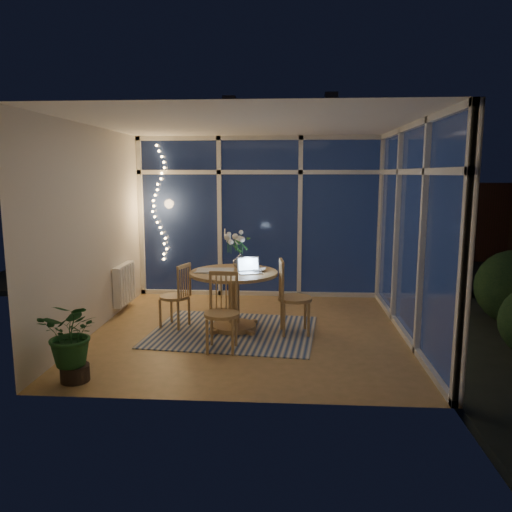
{
  "coord_description": "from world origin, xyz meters",
  "views": [
    {
      "loc": [
        0.48,
        -6.14,
        2.01
      ],
      "look_at": [
        0.05,
        0.25,
        0.95
      ],
      "focal_mm": 35.0,
      "sensor_mm": 36.0,
      "label": 1
    }
  ],
  "objects_px": {
    "chair_left": "(174,295)",
    "flower_vase": "(240,260)",
    "dining_table": "(234,301)",
    "laptop": "(250,265)",
    "potted_plant": "(73,344)",
    "chair_right": "(295,297)",
    "chair_front": "(222,312)"
  },
  "relations": [
    {
      "from": "chair_front",
      "to": "dining_table",
      "type": "bearing_deg",
      "value": 87.62
    },
    {
      "from": "dining_table",
      "to": "chair_left",
      "type": "bearing_deg",
      "value": 176.18
    },
    {
      "from": "dining_table",
      "to": "chair_left",
      "type": "distance_m",
      "value": 0.8
    },
    {
      "from": "chair_left",
      "to": "flower_vase",
      "type": "relative_size",
      "value": 4.13
    },
    {
      "from": "chair_front",
      "to": "chair_right",
      "type": "bearing_deg",
      "value": 40.05
    },
    {
      "from": "chair_left",
      "to": "potted_plant",
      "type": "relative_size",
      "value": 1.14
    },
    {
      "from": "potted_plant",
      "to": "chair_right",
      "type": "bearing_deg",
      "value": 36.59
    },
    {
      "from": "chair_left",
      "to": "chair_front",
      "type": "bearing_deg",
      "value": 59.89
    },
    {
      "from": "flower_vase",
      "to": "chair_left",
      "type": "bearing_deg",
      "value": -165.34
    },
    {
      "from": "dining_table",
      "to": "chair_front",
      "type": "xyz_separation_m",
      "value": [
        -0.05,
        -0.79,
        0.07
      ]
    },
    {
      "from": "chair_left",
      "to": "laptop",
      "type": "distance_m",
      "value": 1.11
    },
    {
      "from": "chair_front",
      "to": "laptop",
      "type": "xyz_separation_m",
      "value": [
        0.27,
        0.7,
        0.42
      ]
    },
    {
      "from": "chair_left",
      "to": "flower_vase",
      "type": "distance_m",
      "value": 0.98
    },
    {
      "from": "chair_front",
      "to": "laptop",
      "type": "distance_m",
      "value": 0.86
    },
    {
      "from": "chair_front",
      "to": "flower_vase",
      "type": "height_order",
      "value": "flower_vase"
    },
    {
      "from": "dining_table",
      "to": "laptop",
      "type": "xyz_separation_m",
      "value": [
        0.22,
        -0.09,
        0.49
      ]
    },
    {
      "from": "dining_table",
      "to": "laptop",
      "type": "relative_size",
      "value": 3.92
    },
    {
      "from": "dining_table",
      "to": "chair_front",
      "type": "bearing_deg",
      "value": -93.74
    },
    {
      "from": "chair_left",
      "to": "potted_plant",
      "type": "height_order",
      "value": "chair_left"
    },
    {
      "from": "chair_right",
      "to": "potted_plant",
      "type": "distance_m",
      "value": 2.69
    },
    {
      "from": "chair_front",
      "to": "flower_vase",
      "type": "bearing_deg",
      "value": 85.45
    },
    {
      "from": "chair_left",
      "to": "flower_vase",
      "type": "bearing_deg",
      "value": 123.33
    },
    {
      "from": "dining_table",
      "to": "flower_vase",
      "type": "distance_m",
      "value": 0.56
    },
    {
      "from": "chair_left",
      "to": "chair_right",
      "type": "distance_m",
      "value": 1.59
    },
    {
      "from": "chair_front",
      "to": "potted_plant",
      "type": "distance_m",
      "value": 1.62
    },
    {
      "from": "chair_front",
      "to": "laptop",
      "type": "relative_size",
      "value": 3.17
    },
    {
      "from": "chair_right",
      "to": "chair_left",
      "type": "bearing_deg",
      "value": 77.43
    },
    {
      "from": "dining_table",
      "to": "potted_plant",
      "type": "relative_size",
      "value": 1.48
    },
    {
      "from": "chair_front",
      "to": "laptop",
      "type": "height_order",
      "value": "laptop"
    },
    {
      "from": "chair_right",
      "to": "flower_vase",
      "type": "relative_size",
      "value": 4.6
    },
    {
      "from": "dining_table",
      "to": "potted_plant",
      "type": "bearing_deg",
      "value": -128.55
    },
    {
      "from": "chair_front",
      "to": "chair_left",
      "type": "bearing_deg",
      "value": 132.58
    }
  ]
}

